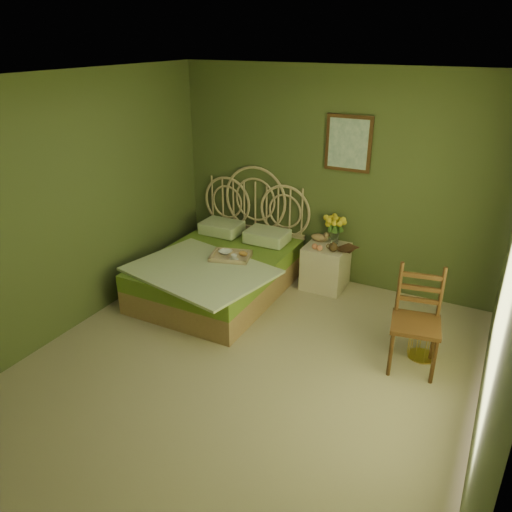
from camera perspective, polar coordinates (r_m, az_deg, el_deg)
The scene contains 14 objects.
floor at distance 4.81m, azimuth -1.45°, elevation -13.01°, with size 4.50×4.50×0.00m, color tan.
ceiling at distance 3.85m, azimuth -1.88°, elevation 19.58°, with size 4.50×4.50×0.00m, color silver.
wall_back at distance 6.12m, azimuth 8.73°, elevation 8.65°, with size 4.00×4.00×0.00m, color #4C592E.
wall_left at distance 5.36m, azimuth -20.77°, elevation 5.13°, with size 4.50×4.50×0.00m, color #4C592E.
wall_right at distance 3.72m, azimuth 26.56°, elevation -4.23°, with size 4.50×4.50×0.00m, color #4C592E.
wall_art at distance 5.94m, azimuth 10.52°, elevation 12.53°, with size 0.54×0.04×0.64m.
bed at distance 6.06m, azimuth -4.10°, elevation -1.45°, with size 1.71×2.16×1.34m.
nightstand at distance 6.19m, azimuth 8.08°, elevation -0.50°, with size 0.50×0.50×0.98m.
chair at distance 4.86m, azimuth 18.10°, elevation -6.20°, with size 0.50×0.50×0.99m.
birdcage at distance 5.15m, azimuth 18.66°, elevation -8.98°, with size 0.27×0.27×0.41m.
book_lower at distance 6.06m, azimuth 9.75°, elevation 0.96°, with size 0.16×0.22×0.02m, color #381E0F.
book_upper at distance 6.05m, azimuth 9.77°, elevation 1.14°, with size 0.17×0.24×0.02m, color #472819.
cereal_bowl at distance 5.90m, azimuth -3.52°, elevation 0.44°, with size 0.15×0.15×0.04m, color white.
coffee_cup at distance 5.73m, azimuth -2.54°, elevation -0.15°, with size 0.07×0.07×0.07m, color white.
Camera 1 is at (1.87, -3.35, 2.91)m, focal length 35.00 mm.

